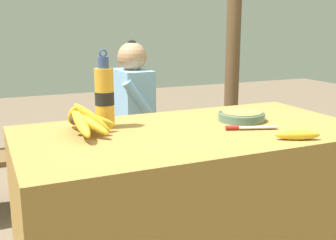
# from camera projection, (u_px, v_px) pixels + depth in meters

# --- Properties ---
(market_counter) EXTENTS (1.47, 0.78, 0.78)m
(market_counter) POSITION_uv_depth(u_px,v_px,m) (192.00, 215.00, 1.87)
(market_counter) COLOR olive
(market_counter) RESTS_ON ground_plane
(banana_bunch_ripe) EXTENTS (0.20, 0.35, 0.14)m
(banana_bunch_ripe) POSITION_uv_depth(u_px,v_px,m) (84.00, 119.00, 1.69)
(banana_bunch_ripe) COLOR #4C381E
(banana_bunch_ripe) RESTS_ON market_counter
(serving_bowl) EXTENTS (0.22, 0.22, 0.04)m
(serving_bowl) POSITION_uv_depth(u_px,v_px,m) (242.00, 116.00, 1.95)
(serving_bowl) COLOR #4C6B5B
(serving_bowl) RESTS_ON market_counter
(water_bottle) EXTENTS (0.08, 0.08, 0.34)m
(water_bottle) POSITION_uv_depth(u_px,v_px,m) (105.00, 97.00, 1.79)
(water_bottle) COLOR gold
(water_bottle) RESTS_ON market_counter
(loose_banana_front) EXTENTS (0.18, 0.11, 0.04)m
(loose_banana_front) POSITION_uv_depth(u_px,v_px,m) (297.00, 135.00, 1.62)
(loose_banana_front) COLOR gold
(loose_banana_front) RESTS_ON market_counter
(knife) EXTENTS (0.22, 0.09, 0.02)m
(knife) POSITION_uv_depth(u_px,v_px,m) (244.00, 128.00, 1.78)
(knife) COLOR #BCBCC1
(knife) RESTS_ON market_counter
(wooden_bench) EXTENTS (1.67, 0.32, 0.42)m
(wooden_bench) POSITION_uv_depth(u_px,v_px,m) (93.00, 153.00, 2.90)
(wooden_bench) COLOR brown
(wooden_bench) RESTS_ON ground_plane
(seated_vendor) EXTENTS (0.41, 0.39, 1.12)m
(seated_vendor) POSITION_uv_depth(u_px,v_px,m) (127.00, 110.00, 2.91)
(seated_vendor) COLOR #473828
(seated_vendor) RESTS_ON ground_plane
(banana_bunch_green) EXTENTS (0.17, 0.29, 0.14)m
(banana_bunch_green) POSITION_uv_depth(u_px,v_px,m) (27.00, 142.00, 2.70)
(banana_bunch_green) COLOR #4C381E
(banana_bunch_green) RESTS_ON wooden_bench
(support_post_far) EXTENTS (0.12, 0.12, 2.67)m
(support_post_far) POSITION_uv_depth(u_px,v_px,m) (234.00, 10.00, 3.46)
(support_post_far) COLOR brown
(support_post_far) RESTS_ON ground_plane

